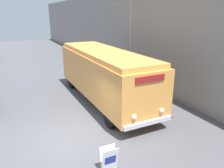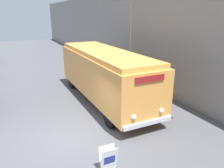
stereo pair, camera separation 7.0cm
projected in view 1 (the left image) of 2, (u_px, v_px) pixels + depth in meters
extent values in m
plane|color=#56565B|center=(72.00, 140.00, 9.46)|extent=(80.00, 80.00, 0.00)
cube|color=gray|center=(116.00, 33.00, 19.99)|extent=(0.30, 60.00, 7.07)
cylinder|color=black|center=(110.00, 117.00, 10.37)|extent=(0.28, 1.03, 1.03)
cylinder|color=black|center=(150.00, 108.00, 11.35)|extent=(0.28, 1.03, 1.03)
cylinder|color=black|center=(71.00, 81.00, 15.95)|extent=(0.28, 1.03, 1.03)
cylinder|color=black|center=(100.00, 77.00, 16.92)|extent=(0.28, 1.03, 1.03)
cube|color=#EF9E47|center=(104.00, 74.00, 13.28)|extent=(2.63, 9.33, 2.38)
cube|color=#FEA74B|center=(104.00, 53.00, 12.88)|extent=(2.42, 8.96, 0.24)
cube|color=silver|center=(148.00, 123.00, 9.58)|extent=(2.50, 0.12, 0.20)
sphere|color=white|center=(134.00, 117.00, 9.17)|extent=(0.22, 0.22, 0.22)
sphere|color=white|center=(162.00, 111.00, 9.78)|extent=(0.22, 0.22, 0.22)
cube|color=maroon|center=(150.00, 79.00, 9.00)|extent=(1.45, 0.06, 0.28)
cube|color=white|center=(110.00, 160.00, 7.42)|extent=(0.59, 0.18, 0.91)
cube|color=white|center=(108.00, 158.00, 7.55)|extent=(0.59, 0.18, 0.91)
cube|color=navy|center=(110.00, 160.00, 7.40)|extent=(0.42, 0.06, 0.32)
cylinder|color=#595E60|center=(130.00, 36.00, 15.63)|extent=(0.12, 0.12, 7.32)
cube|color=black|center=(168.00, 117.00, 11.49)|extent=(0.36, 0.36, 0.03)
cone|color=orange|center=(169.00, 112.00, 11.40)|extent=(0.30, 0.30, 0.56)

